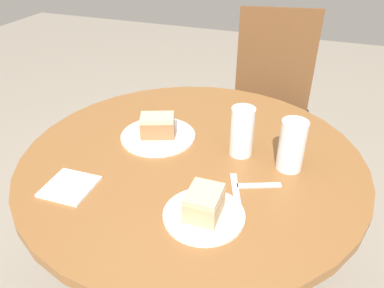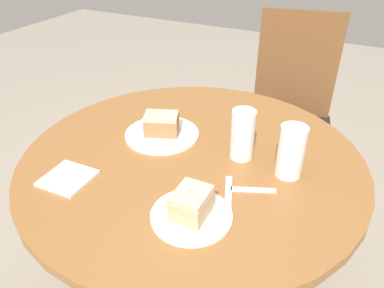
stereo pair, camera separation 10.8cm
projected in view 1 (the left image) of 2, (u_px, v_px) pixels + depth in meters
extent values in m
cylinder|color=brown|center=(192.00, 239.00, 1.37)|extent=(0.12, 0.12, 0.68)
cylinder|color=brown|center=(192.00, 159.00, 1.18)|extent=(1.06, 1.06, 0.03)
cylinder|color=brown|center=(228.00, 178.00, 1.93)|extent=(0.04, 0.04, 0.42)
cylinder|color=brown|center=(304.00, 185.00, 1.88)|extent=(0.04, 0.04, 0.42)
cylinder|color=brown|center=(233.00, 141.00, 2.24)|extent=(0.04, 0.04, 0.42)
cylinder|color=brown|center=(298.00, 147.00, 2.18)|extent=(0.04, 0.04, 0.42)
cube|color=black|center=(270.00, 126.00, 1.94)|extent=(0.49, 0.48, 0.03)
cube|color=brown|center=(276.00, 61.00, 1.95)|extent=(0.40, 0.09, 0.54)
cylinder|color=white|center=(204.00, 215.00, 0.93)|extent=(0.21, 0.21, 0.01)
cylinder|color=white|center=(158.00, 136.00, 1.26)|extent=(0.25, 0.25, 0.01)
cube|color=tan|center=(204.00, 205.00, 0.91)|extent=(0.08, 0.10, 0.06)
cube|color=beige|center=(204.00, 194.00, 0.89)|extent=(0.08, 0.10, 0.01)
cube|color=#9E6B42|center=(158.00, 127.00, 1.24)|extent=(0.13, 0.11, 0.06)
cube|color=beige|center=(157.00, 118.00, 1.22)|extent=(0.13, 0.11, 0.01)
cylinder|color=silver|center=(241.00, 141.00, 1.15)|extent=(0.06, 0.06, 0.09)
cylinder|color=white|center=(242.00, 132.00, 1.13)|extent=(0.07, 0.07, 0.16)
cylinder|color=silver|center=(290.00, 154.00, 1.09)|extent=(0.07, 0.07, 0.10)
cylinder|color=white|center=(292.00, 145.00, 1.07)|extent=(0.08, 0.08, 0.16)
cube|color=white|center=(70.00, 187.00, 1.03)|extent=(0.13, 0.13, 0.01)
cube|color=silver|center=(236.00, 192.00, 1.01)|extent=(0.07, 0.16, 0.00)
cube|color=silver|center=(259.00, 185.00, 1.04)|extent=(0.12, 0.06, 0.00)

